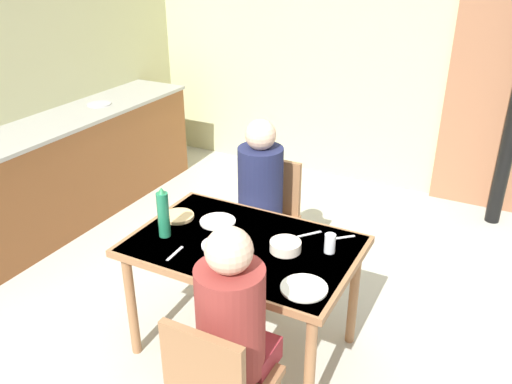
% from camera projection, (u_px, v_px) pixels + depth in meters
% --- Properties ---
extents(ground_plane, '(6.95, 6.95, 0.00)m').
position_uv_depth(ground_plane, '(223.00, 329.00, 3.37)').
color(ground_plane, '#B7B7AA').
extents(wall_back, '(4.76, 0.10, 2.67)m').
position_uv_depth(wall_back, '(366.00, 46.00, 4.93)').
color(wall_back, '#BDBF8D').
rests_on(wall_back, ground_plane).
extents(wall_left, '(0.10, 4.01, 2.67)m').
position_uv_depth(wall_left, '(18.00, 63.00, 4.27)').
color(wall_left, '#C0C190').
rests_on(wall_left, ground_plane).
extents(door_wooden, '(0.80, 0.05, 2.00)m').
position_uv_depth(door_wooden, '(494.00, 99.00, 4.52)').
color(door_wooden, '#976143').
rests_on(door_wooden, ground_plane).
extents(kitchen_counter, '(0.61, 2.54, 0.91)m').
position_uv_depth(kitchen_counter, '(76.00, 165.00, 4.62)').
color(kitchen_counter, brown).
rests_on(kitchen_counter, ground_plane).
extents(dining_table, '(1.24, 0.82, 0.73)m').
position_uv_depth(dining_table, '(244.00, 256.00, 2.95)').
color(dining_table, '#976842').
rests_on(dining_table, ground_plane).
extents(chair_far_diner, '(0.40, 0.40, 0.87)m').
position_uv_depth(chair_far_diner, '(268.00, 213.00, 3.72)').
color(chair_far_diner, '#976842').
rests_on(chair_far_diner, ground_plane).
extents(person_near_diner, '(0.30, 0.37, 0.77)m').
position_uv_depth(person_near_diner, '(232.00, 316.00, 2.27)').
color(person_near_diner, maroon).
rests_on(person_near_diner, ground_plane).
extents(person_far_diner, '(0.30, 0.37, 0.77)m').
position_uv_depth(person_far_diner, '(259.00, 184.00, 3.49)').
color(person_far_diner, navy).
rests_on(person_far_diner, ground_plane).
extents(water_bottle_green_near, '(0.07, 0.07, 0.30)m').
position_uv_depth(water_bottle_green_near, '(163.00, 213.00, 2.93)').
color(water_bottle_green_near, '#1F7951').
rests_on(water_bottle_green_near, dining_table).
extents(serving_bowl_center, '(0.17, 0.17, 0.05)m').
position_uv_depth(serving_bowl_center, '(285.00, 246.00, 2.84)').
color(serving_bowl_center, '#F0E3CC').
rests_on(serving_bowl_center, dining_table).
extents(dinner_plate_near_left, '(0.20, 0.20, 0.01)m').
position_uv_depth(dinner_plate_near_left, '(220.00, 245.00, 2.89)').
color(dinner_plate_near_left, white).
rests_on(dinner_plate_near_left, dining_table).
extents(dinner_plate_near_right, '(0.21, 0.21, 0.01)m').
position_uv_depth(dinner_plate_near_right, '(218.00, 221.00, 3.13)').
color(dinner_plate_near_right, white).
rests_on(dinner_plate_near_right, dining_table).
extents(dinner_plate_far_center, '(0.23, 0.23, 0.01)m').
position_uv_depth(dinner_plate_far_center, '(304.00, 288.00, 2.54)').
color(dinner_plate_far_center, white).
rests_on(dinner_plate_far_center, dining_table).
extents(drinking_glass_by_near_diner, '(0.06, 0.06, 0.11)m').
position_uv_depth(drinking_glass_by_near_diner, '(330.00, 243.00, 2.82)').
color(drinking_glass_by_near_diner, silver).
rests_on(drinking_glass_by_near_diner, dining_table).
extents(bread_plate_sliced, '(0.19, 0.19, 0.02)m').
position_uv_depth(bread_plate_sliced, '(178.00, 216.00, 3.18)').
color(bread_plate_sliced, '#DBB77A').
rests_on(bread_plate_sliced, dining_table).
extents(cutlery_knife_near, '(0.15, 0.04, 0.00)m').
position_uv_depth(cutlery_knife_near, '(246.00, 270.00, 2.68)').
color(cutlery_knife_near, silver).
rests_on(cutlery_knife_near, dining_table).
extents(cutlery_fork_near, '(0.11, 0.13, 0.00)m').
position_uv_depth(cutlery_fork_near, '(309.00, 234.00, 3.01)').
color(cutlery_fork_near, silver).
rests_on(cutlery_fork_near, dining_table).
extents(cutlery_knife_far, '(0.02, 0.15, 0.00)m').
position_uv_depth(cutlery_knife_far, '(175.00, 253.00, 2.82)').
color(cutlery_knife_far, silver).
rests_on(cutlery_knife_far, dining_table).
extents(cutlery_fork_far, '(0.12, 0.11, 0.00)m').
position_uv_depth(cutlery_fork_far, '(342.00, 238.00, 2.97)').
color(cutlery_fork_far, silver).
rests_on(cutlery_fork_far, dining_table).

